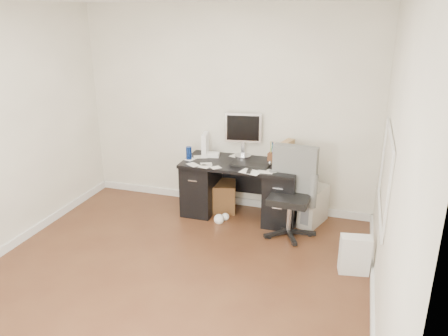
{
  "coord_description": "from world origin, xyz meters",
  "views": [
    {
      "loc": [
        1.69,
        -3.48,
        2.59
      ],
      "look_at": [
        0.21,
        1.2,
        0.82
      ],
      "focal_mm": 35.0,
      "sensor_mm": 36.0,
      "label": 1
    }
  ],
  "objects_px": {
    "lcd_monitor": "(243,135)",
    "pc_tower": "(313,206)",
    "office_chair": "(290,193)",
    "keyboard": "(249,165)",
    "desk": "(240,188)",
    "wicker_basket": "(221,196)"
  },
  "relations": [
    {
      "from": "keyboard",
      "to": "pc_tower",
      "type": "xyz_separation_m",
      "value": [
        0.81,
        0.16,
        -0.52
      ]
    },
    {
      "from": "desk",
      "to": "wicker_basket",
      "type": "xyz_separation_m",
      "value": [
        -0.3,
        0.1,
        -0.2
      ]
    },
    {
      "from": "pc_tower",
      "to": "wicker_basket",
      "type": "relative_size",
      "value": 1.22
    },
    {
      "from": "desk",
      "to": "keyboard",
      "type": "height_order",
      "value": "keyboard"
    },
    {
      "from": "lcd_monitor",
      "to": "desk",
      "type": "bearing_deg",
      "value": -89.37
    },
    {
      "from": "lcd_monitor",
      "to": "office_chair",
      "type": "distance_m",
      "value": 1.07
    },
    {
      "from": "lcd_monitor",
      "to": "pc_tower",
      "type": "height_order",
      "value": "lcd_monitor"
    },
    {
      "from": "keyboard",
      "to": "wicker_basket",
      "type": "relative_size",
      "value": 1.23
    },
    {
      "from": "desk",
      "to": "pc_tower",
      "type": "height_order",
      "value": "desk"
    },
    {
      "from": "desk",
      "to": "lcd_monitor",
      "type": "distance_m",
      "value": 0.7
    },
    {
      "from": "keyboard",
      "to": "wicker_basket",
      "type": "xyz_separation_m",
      "value": [
        -0.44,
        0.21,
        -0.57
      ]
    },
    {
      "from": "keyboard",
      "to": "lcd_monitor",
      "type": "bearing_deg",
      "value": 121.17
    },
    {
      "from": "lcd_monitor",
      "to": "keyboard",
      "type": "height_order",
      "value": "lcd_monitor"
    },
    {
      "from": "keyboard",
      "to": "pc_tower",
      "type": "distance_m",
      "value": 0.98
    },
    {
      "from": "lcd_monitor",
      "to": "office_chair",
      "type": "xyz_separation_m",
      "value": [
        0.75,
        -0.57,
        -0.51
      ]
    },
    {
      "from": "desk",
      "to": "lcd_monitor",
      "type": "bearing_deg",
      "value": 99.4
    },
    {
      "from": "pc_tower",
      "to": "lcd_monitor",
      "type": "bearing_deg",
      "value": -171.63
    },
    {
      "from": "desk",
      "to": "wicker_basket",
      "type": "height_order",
      "value": "desk"
    },
    {
      "from": "desk",
      "to": "lcd_monitor",
      "type": "xyz_separation_m",
      "value": [
        -0.04,
        0.24,
        0.65
      ]
    },
    {
      "from": "pc_tower",
      "to": "office_chair",
      "type": "bearing_deg",
      "value": -103.76
    },
    {
      "from": "keyboard",
      "to": "pc_tower",
      "type": "height_order",
      "value": "keyboard"
    },
    {
      "from": "desk",
      "to": "pc_tower",
      "type": "xyz_separation_m",
      "value": [
        0.95,
        0.06,
        -0.16
      ]
    }
  ]
}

